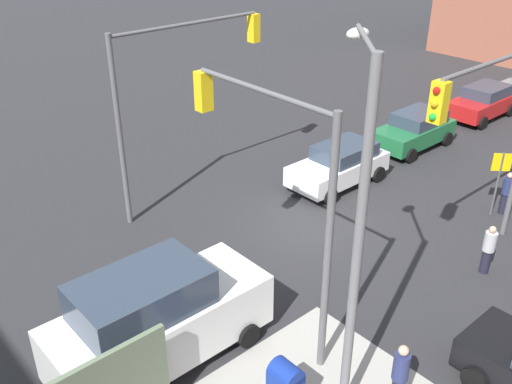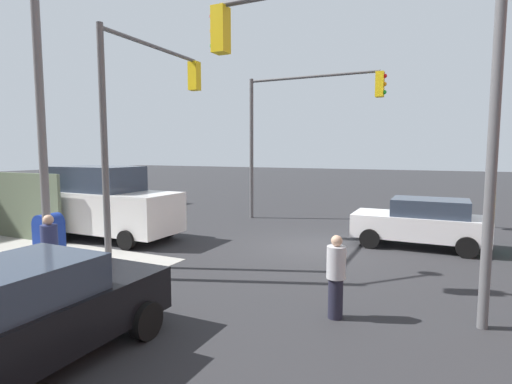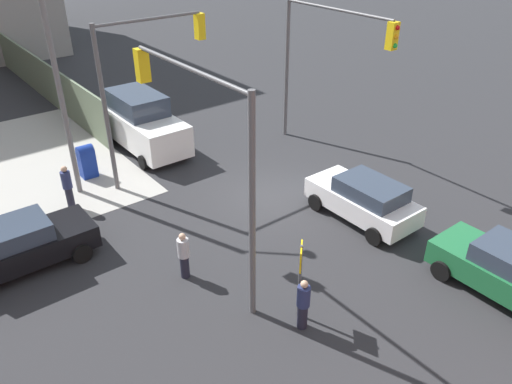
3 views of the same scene
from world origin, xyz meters
The scene contains 13 objects.
ground_plane centered at (0.00, 0.00, 0.00)m, with size 120.00×120.00×0.00m, color #28282B.
traffic_signal_nw_corner centered at (-2.30, 4.50, 4.65)m, with size 5.73×0.36×6.50m.
traffic_signal_se_corner centered at (2.14, -4.50, 4.67)m, with size 6.12×0.36×6.50m.
traffic_signal_ne_corner centered at (4.50, 2.75, 4.58)m, with size 0.36×4.69×6.50m.
street_lamp_corner centered at (4.95, 5.53, 4.70)m, with size 2.04×2.02×8.00m.
warning_sign_two_way centered at (-5.40, 3.59, 1.64)m, with size 0.48×0.48×2.40m.
coupe_red centered at (-14.19, -1.77, 0.84)m, with size 4.04×2.02×1.62m.
coupe_white centered at (-3.14, -1.62, 0.84)m, with size 4.15×2.02×1.62m.
coupe_green centered at (-8.40, -1.82, 0.84)m, with size 4.06×2.02×1.62m.
van_white_delivery centered at (7.34, 1.80, 1.28)m, with size 5.40×2.32×2.62m.
pedestrian_crossing centered at (4.20, 6.50, 0.91)m, with size 0.36×0.36×1.75m.
pedestrian_waiting centered at (-2.00, 5.20, 0.83)m, with size 0.36×0.36×1.60m.
pedestrian_walking_north centered at (-5.80, 3.80, 0.83)m, with size 0.36×0.36×1.60m.
Camera 1 is at (12.54, 11.21, 10.23)m, focal length 40.00 mm.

